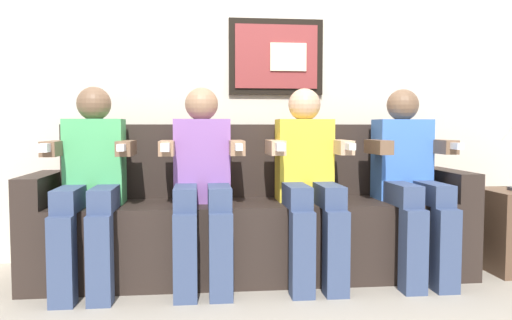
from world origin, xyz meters
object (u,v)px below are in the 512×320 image
(person_left_center, at_px, (202,177))
(person_right_center, at_px, (308,176))
(couch, at_px, (253,223))
(person_rightmost, at_px, (410,175))
(person_leftmost, at_px, (91,178))

(person_left_center, bearing_deg, person_right_center, 0.00)
(couch, distance_m, person_right_center, 0.45)
(person_right_center, height_order, person_rightmost, same)
(couch, height_order, person_leftmost, person_leftmost)
(person_left_center, height_order, person_rightmost, same)
(person_leftmost, xyz_separation_m, person_right_center, (1.20, 0.00, 0.00))
(person_right_center, distance_m, person_rightmost, 0.60)
(person_left_center, relative_size, person_right_center, 1.00)
(person_rightmost, bearing_deg, person_right_center, -179.96)
(person_leftmost, height_order, person_rightmost, same)
(person_left_center, distance_m, person_rightmost, 1.20)
(person_leftmost, height_order, person_left_center, same)
(person_left_center, bearing_deg, person_leftmost, 180.00)
(person_leftmost, bearing_deg, couch, 10.62)
(person_leftmost, xyz_separation_m, person_rightmost, (1.80, 0.00, -0.00))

